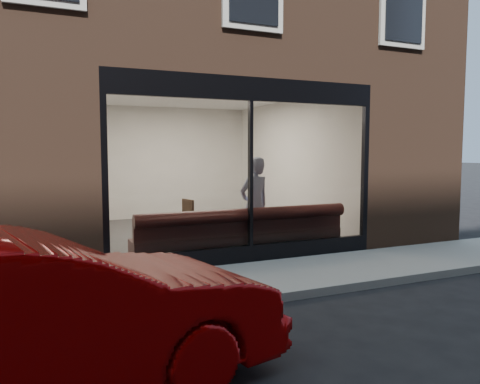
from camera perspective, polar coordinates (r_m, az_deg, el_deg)
name	(u,v)px	position (r m, az deg, el deg)	size (l,w,h in m)	color
ground	(314,295)	(6.58, 9.04, -12.28)	(120.00, 120.00, 0.00)	black
sidewalk_near	(279,276)	(7.40, 4.77, -10.21)	(40.00, 2.00, 0.01)	gray
kerb_near	(316,292)	(6.52, 9.29, -11.89)	(40.00, 0.10, 0.12)	gray
host_building_pier_left	(20,164)	(13.27, -25.26, 3.07)	(2.50, 12.00, 3.20)	brown
host_building_pier_right	(277,162)	(15.09, 4.59, 3.73)	(2.50, 12.00, 3.20)	brown
host_building_backfill	(141,161)	(16.62, -11.96, 3.76)	(5.00, 6.00, 3.20)	brown
cafe_floor	(197,234)	(10.99, -5.30, -5.07)	(6.00, 6.00, 0.00)	#2D2D30
cafe_ceiling	(196,96)	(10.89, -5.44, 11.57)	(6.00, 6.00, 0.00)	white
cafe_wall_back	(163,163)	(13.69, -9.35, 3.54)	(5.00, 5.00, 0.00)	silver
cafe_wall_left	(83,168)	(10.31, -18.62, 2.84)	(6.00, 6.00, 0.00)	silver
cafe_wall_right	(290,165)	(11.85, 6.14, 3.34)	(6.00, 6.00, 0.00)	silver
storefront_kick	(250,254)	(8.28, 1.27, -7.52)	(5.00, 0.10, 0.30)	black
storefront_header	(251,89)	(8.15, 1.31, 12.45)	(5.00, 0.10, 0.40)	black
storefront_mullion	(250,174)	(8.09, 1.29, 2.21)	(0.06, 0.10, 2.50)	black
storefront_glass	(251,174)	(8.06, 1.38, 2.20)	(4.80, 4.80, 0.00)	white
banquette	(241,245)	(8.62, 0.13, -6.50)	(4.00, 0.55, 0.45)	#391515
person	(254,205)	(8.88, 1.78, -1.65)	(0.67, 0.44, 1.83)	#949EC0
cafe_table_left	(178,217)	(8.69, -7.61, -3.00)	(0.59, 0.59, 0.04)	black
cafe_table_right	(276,211)	(9.46, 4.40, -2.31)	(0.57, 0.57, 0.04)	black
cafe_chair_left	(180,234)	(9.71, -7.29, -5.13)	(0.41, 0.41, 0.04)	black
cafe_chair_right	(245,232)	(9.84, 0.63, -4.96)	(0.42, 0.42, 0.04)	black
wall_poster	(91,178)	(9.25, -17.73, 1.65)	(0.02, 0.66, 0.87)	white
parked_car	(18,325)	(3.92, -25.46, -14.40)	(1.45, 4.15, 1.37)	#920203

